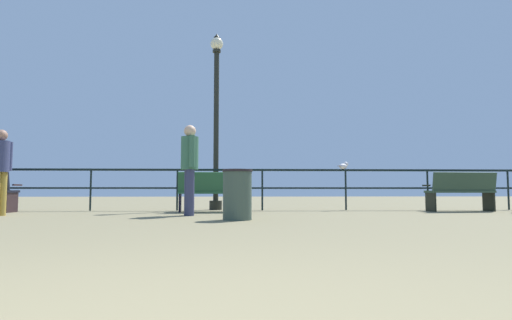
% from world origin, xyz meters
% --- Properties ---
extents(pier_railing, '(18.08, 0.05, 0.98)m').
position_xyz_m(pier_railing, '(-0.00, 8.99, 0.73)').
color(pier_railing, black).
rests_on(pier_railing, ground_plane).
extents(bench_near_left, '(1.54, 0.75, 0.86)m').
position_xyz_m(bench_near_left, '(-0.12, 8.23, 0.47)').
color(bench_near_left, '#265533').
rests_on(bench_near_left, ground_plane).
extents(bench_near_right, '(1.54, 0.70, 0.87)m').
position_xyz_m(bench_near_right, '(5.44, 8.23, 0.49)').
color(bench_near_right, '#2E4432').
rests_on(bench_near_right, ground_plane).
extents(lamppost_center, '(0.32, 0.32, 4.39)m').
position_xyz_m(lamppost_center, '(-0.12, 9.32, 2.38)').
color(lamppost_center, black).
rests_on(lamppost_center, ground_plane).
extents(person_by_bench, '(0.33, 0.53, 1.71)m').
position_xyz_m(person_by_bench, '(-0.50, 7.00, 0.98)').
color(person_by_bench, '#343857').
rests_on(person_by_bench, ground_plane).
extents(person_at_railing, '(0.31, 0.50, 1.61)m').
position_xyz_m(person_at_railing, '(-4.02, 7.06, 0.92)').
color(person_at_railing, '#A78735').
rests_on(person_at_railing, ground_plane).
extents(seagull_on_rail, '(0.34, 0.27, 0.18)m').
position_xyz_m(seagull_on_rail, '(2.97, 9.01, 1.06)').
color(seagull_on_rail, silver).
rests_on(seagull_on_rail, pier_railing).
extents(trash_bin, '(0.48, 0.48, 0.81)m').
position_xyz_m(trash_bin, '(0.41, 5.81, 0.41)').
color(trash_bin, '#3C4D40').
rests_on(trash_bin, ground_plane).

